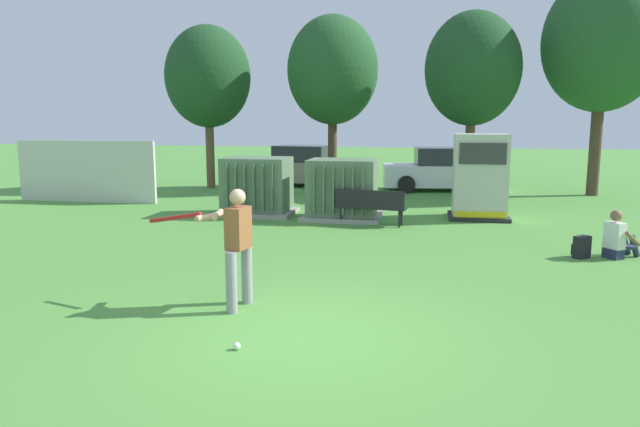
% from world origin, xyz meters
% --- Properties ---
extents(ground_plane, '(96.00, 96.00, 0.00)m').
position_xyz_m(ground_plane, '(0.00, 0.00, 0.00)').
color(ground_plane, '#51933D').
extents(fence_panel, '(4.80, 0.12, 2.00)m').
position_xyz_m(fence_panel, '(-9.50, 10.50, 1.00)').
color(fence_panel, beige).
rests_on(fence_panel, ground).
extents(transformer_west, '(2.10, 1.70, 1.62)m').
position_xyz_m(transformer_west, '(-3.31, 9.07, 0.79)').
color(transformer_west, '#9E9B93').
rests_on(transformer_west, ground).
extents(transformer_mid_west, '(2.10, 1.70, 1.62)m').
position_xyz_m(transformer_mid_west, '(-0.83, 8.77, 0.79)').
color(transformer_mid_west, '#9E9B93').
rests_on(transformer_mid_west, ground).
extents(generator_enclosure, '(1.60, 1.40, 2.30)m').
position_xyz_m(generator_enclosure, '(2.84, 9.49, 1.14)').
color(generator_enclosure, '#262626').
rests_on(generator_enclosure, ground).
extents(park_bench, '(1.84, 0.69, 0.92)m').
position_xyz_m(park_bench, '(0.03, 7.92, 0.54)').
color(park_bench, black).
rests_on(park_bench, ground).
extents(batter, '(1.62, 0.74, 1.74)m').
position_xyz_m(batter, '(-1.25, 0.96, 0.98)').
color(batter, gray).
rests_on(batter, ground).
extents(sports_ball, '(0.09, 0.09, 0.09)m').
position_xyz_m(sports_ball, '(-0.74, -0.56, 0.04)').
color(sports_ball, white).
rests_on(sports_ball, ground).
extents(seated_spectator, '(0.78, 0.68, 0.96)m').
position_xyz_m(seated_spectator, '(5.15, 5.23, 0.38)').
color(seated_spectator, '#282D4C').
rests_on(seated_spectator, ground).
extents(backpack, '(0.38, 0.38, 0.44)m').
position_xyz_m(backpack, '(4.45, 5.11, 0.21)').
color(backpack, black).
rests_on(backpack, ground).
extents(tree_left, '(3.24, 3.24, 6.20)m').
position_xyz_m(tree_left, '(-6.91, 14.89, 4.25)').
color(tree_left, brown).
rests_on(tree_left, ground).
extents(tree_center_left, '(3.41, 3.41, 6.51)m').
position_xyz_m(tree_center_left, '(-2.17, 15.41, 4.47)').
color(tree_center_left, '#4C3828').
rests_on(tree_center_left, ground).
extents(tree_center_right, '(3.37, 3.37, 6.44)m').
position_xyz_m(tree_center_right, '(2.91, 15.06, 4.42)').
color(tree_center_right, brown).
rests_on(tree_center_right, ground).
extents(tree_right, '(4.02, 4.02, 7.69)m').
position_xyz_m(tree_right, '(7.21, 15.21, 5.27)').
color(tree_right, '#4C3828').
rests_on(tree_right, ground).
extents(parked_car_leftmost, '(4.40, 2.35, 1.62)m').
position_xyz_m(parked_car_leftmost, '(-3.66, 16.40, 0.75)').
color(parked_car_leftmost, gray).
rests_on(parked_car_leftmost, ground).
extents(parked_car_left_of_center, '(4.37, 2.28, 1.62)m').
position_xyz_m(parked_car_left_of_center, '(1.93, 15.67, 0.75)').
color(parked_car_left_of_center, silver).
rests_on(parked_car_left_of_center, ground).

